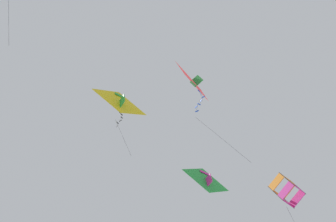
# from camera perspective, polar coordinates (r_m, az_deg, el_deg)

# --- Properties ---
(kite_delta_low_drifter) EXTENTS (3.11, 2.87, 6.13)m
(kite_delta_low_drifter) POSITION_cam_1_polar(r_m,az_deg,el_deg) (24.73, 2.92, 3.35)
(kite_delta_low_drifter) COLOR red
(kite_box_far_centre) EXTENTS (1.83, 1.71, 7.06)m
(kite_box_far_centre) POSITION_cam_1_polar(r_m,az_deg,el_deg) (25.28, 13.35, -8.80)
(kite_box_far_centre) COLOR orange
(kite_delta_highest) EXTENTS (2.60, 1.78, 5.21)m
(kite_delta_highest) POSITION_cam_1_polar(r_m,az_deg,el_deg) (30.85, -5.46, 1.05)
(kite_delta_highest) COLOR yellow
(kite_delta_near_left) EXTENTS (2.35, 1.63, 1.59)m
(kite_delta_near_left) POSITION_cam_1_polar(r_m,az_deg,el_deg) (30.47, 4.39, -7.83)
(kite_delta_near_left) COLOR green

